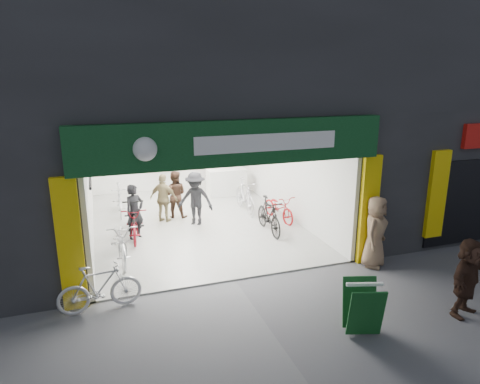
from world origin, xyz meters
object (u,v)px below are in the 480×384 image
bike_left_front (121,240)px  parked_bike (100,288)px  pedestrian_near (375,232)px  sandwich_board (363,306)px  bike_right_front (269,216)px

bike_left_front → parked_bike: 2.28m
parked_bike → pedestrian_near: bearing=-95.2°
bike_left_front → sandwich_board: bike_left_front is taller
bike_left_front → bike_right_front: bike_right_front is taller
parked_bike → pedestrian_near: (6.10, -0.00, 0.38)m
bike_left_front → parked_bike: bearing=-105.3°
bike_right_front → sandwich_board: bike_right_front is taller
bike_right_front → pedestrian_near: size_ratio=1.01×
bike_right_front → sandwich_board: 5.01m
bike_left_front → sandwich_board: 5.80m
bike_left_front → bike_right_front: size_ratio=1.14×
bike_right_front → sandwich_board: size_ratio=1.85×
bike_right_front → parked_bike: (-4.60, -2.76, -0.04)m
bike_left_front → bike_right_front: bearing=6.4°
pedestrian_near → sandwich_board: pedestrian_near is taller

